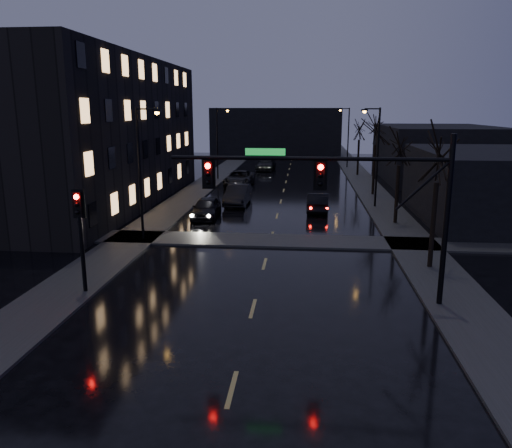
% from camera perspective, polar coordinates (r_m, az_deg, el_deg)
% --- Properties ---
extents(ground, '(160.00, 160.00, 0.00)m').
position_cam_1_polar(ground, '(13.59, -4.08, -22.69)').
color(ground, black).
rests_on(ground, ground).
extents(sidewalk_left, '(3.00, 140.00, 0.12)m').
position_cam_1_polar(sidewalk_left, '(47.68, -7.25, 3.47)').
color(sidewalk_left, '#2D2D2B').
rests_on(sidewalk_left, ground).
extents(sidewalk_right, '(3.00, 140.00, 0.12)m').
position_cam_1_polar(sidewalk_right, '(46.99, 13.46, 3.08)').
color(sidewalk_right, '#2D2D2B').
rests_on(sidewalk_right, ground).
extents(sidewalk_cross, '(40.00, 3.00, 0.12)m').
position_cam_1_polar(sidewalk_cross, '(30.46, 1.65, -1.91)').
color(sidewalk_cross, '#2D2D2B').
rests_on(sidewalk_cross, ground).
extents(apartment_block, '(12.00, 30.00, 12.00)m').
position_cam_1_polar(apartment_block, '(44.87, -19.08, 9.91)').
color(apartment_block, black).
rests_on(apartment_block, ground).
extents(commercial_right_near, '(10.00, 14.00, 5.00)m').
position_cam_1_polar(commercial_right_near, '(39.65, 25.49, 3.93)').
color(commercial_right_near, black).
rests_on(commercial_right_near, ground).
extents(commercial_right_far, '(12.00, 18.00, 6.00)m').
position_cam_1_polar(commercial_right_far, '(60.95, 19.96, 7.67)').
color(commercial_right_far, black).
rests_on(commercial_right_far, ground).
extents(far_block, '(22.00, 10.00, 8.00)m').
position_cam_1_polar(far_block, '(89.08, 2.35, 10.54)').
color(far_block, black).
rests_on(far_block, ground).
extents(signal_mast, '(11.11, 0.41, 7.00)m').
position_cam_1_polar(signal_mast, '(20.18, 10.88, 4.11)').
color(signal_mast, black).
rests_on(signal_mast, ground).
extents(signal_pole_left, '(0.35, 0.41, 4.53)m').
position_cam_1_polar(signal_pole_left, '(22.52, -19.44, -0.30)').
color(signal_pole_left, black).
rests_on(signal_pole_left, ground).
extents(tree_near, '(3.52, 3.52, 8.08)m').
position_cam_1_polar(tree_near, '(25.74, 20.24, 8.47)').
color(tree_near, black).
rests_on(tree_near, ground).
extents(tree_mid_a, '(3.30, 3.30, 7.58)m').
position_cam_1_polar(tree_mid_a, '(35.51, 16.17, 9.17)').
color(tree_mid_a, black).
rests_on(tree_mid_a, ground).
extents(tree_mid_b, '(3.74, 3.74, 8.59)m').
position_cam_1_polar(tree_mid_b, '(47.32, 13.60, 11.12)').
color(tree_mid_b, black).
rests_on(tree_mid_b, ground).
extents(tree_far, '(3.43, 3.43, 7.88)m').
position_cam_1_polar(tree_far, '(61.23, 11.77, 11.06)').
color(tree_far, black).
rests_on(tree_far, ground).
extents(streetlight_l_near, '(1.53, 0.28, 8.00)m').
position_cam_1_polar(streetlight_l_near, '(30.55, -12.79, 6.82)').
color(streetlight_l_near, black).
rests_on(streetlight_l_near, ground).
extents(streetlight_l_far, '(1.53, 0.28, 8.00)m').
position_cam_1_polar(streetlight_l_far, '(56.75, -4.24, 9.86)').
color(streetlight_l_far, black).
rests_on(streetlight_l_far, ground).
extents(streetlight_r_mid, '(1.53, 0.28, 8.00)m').
position_cam_1_polar(streetlight_r_mid, '(41.36, 13.46, 8.35)').
color(streetlight_r_mid, black).
rests_on(streetlight_r_mid, ground).
extents(streetlight_r_far, '(1.53, 0.28, 8.00)m').
position_cam_1_polar(streetlight_r_far, '(69.16, 10.33, 10.26)').
color(streetlight_r_far, black).
rests_on(streetlight_r_far, ground).
extents(oncoming_car_a, '(1.89, 4.56, 1.54)m').
position_cam_1_polar(oncoming_car_a, '(36.93, -5.71, 1.83)').
color(oncoming_car_a, black).
rests_on(oncoming_car_a, ground).
extents(oncoming_car_b, '(1.92, 5.13, 1.67)m').
position_cam_1_polar(oncoming_car_b, '(41.95, -2.09, 3.33)').
color(oncoming_car_b, black).
rests_on(oncoming_car_b, ground).
extents(oncoming_car_c, '(2.78, 5.94, 1.64)m').
position_cam_1_polar(oncoming_car_c, '(52.01, -1.92, 5.22)').
color(oncoming_car_c, black).
rests_on(oncoming_car_c, ground).
extents(oncoming_car_d, '(2.56, 5.63, 1.60)m').
position_cam_1_polar(oncoming_car_d, '(65.93, 1.14, 6.87)').
color(oncoming_car_d, black).
rests_on(oncoming_car_d, ground).
extents(lead_car, '(1.83, 4.63, 1.50)m').
position_cam_1_polar(lead_car, '(39.42, 7.11, 2.48)').
color(lead_car, black).
rests_on(lead_car, ground).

